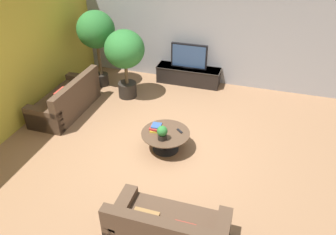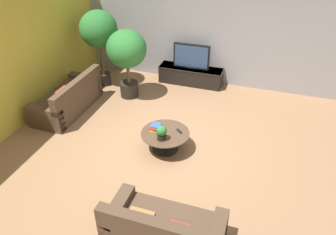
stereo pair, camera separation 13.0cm
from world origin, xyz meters
TOP-DOWN VIEW (x-y plane):
  - ground_plane at (0.00, 0.00)m, footprint 24.00×24.00m
  - back_wall_stone at (0.00, 3.26)m, footprint 7.40×0.12m
  - side_wall_left at (-3.26, 0.20)m, footprint 0.12×7.40m
  - media_console at (-0.19, 2.94)m, footprint 1.73×0.50m
  - television at (-0.19, 2.94)m, footprint 0.97×0.13m
  - coffee_table at (0.10, -0.03)m, footprint 0.96×0.96m
  - couch_by_wall at (-2.55, 0.66)m, footprint 0.84×1.88m
  - couch_near_entry at (0.80, -2.14)m, footprint 1.65×0.84m
  - potted_palm_tall at (-2.41, 2.15)m, footprint 0.95×0.95m
  - potted_palm_corner at (-1.49, 1.76)m, footprint 0.96×0.96m
  - potted_plant_tabletop at (0.10, -0.24)m, footprint 0.20×0.20m
  - book_stack at (-0.12, 0.02)m, footprint 0.27×0.29m
  - remote_black at (0.34, 0.10)m, footprint 0.15×0.13m

SIDE VIEW (x-z plane):
  - ground_plane at x=0.00m, z-range 0.00..0.00m
  - media_console at x=-0.19m, z-range 0.01..0.47m
  - coffee_table at x=0.10m, z-range 0.08..0.48m
  - couch_near_entry at x=0.80m, z-range -0.14..0.70m
  - couch_by_wall at x=-2.55m, z-range -0.14..0.70m
  - remote_black at x=0.34m, z-range 0.40..0.42m
  - book_stack at x=-0.12m, z-range 0.39..0.50m
  - potted_plant_tabletop at x=0.10m, z-range 0.40..0.69m
  - television at x=-0.19m, z-range 0.46..1.12m
  - potted_palm_corner at x=-1.49m, z-range 0.31..2.04m
  - potted_palm_tall at x=-2.41m, z-range 0.47..2.47m
  - back_wall_stone at x=0.00m, z-range 0.00..3.00m
  - side_wall_left at x=-3.26m, z-range 0.00..3.00m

